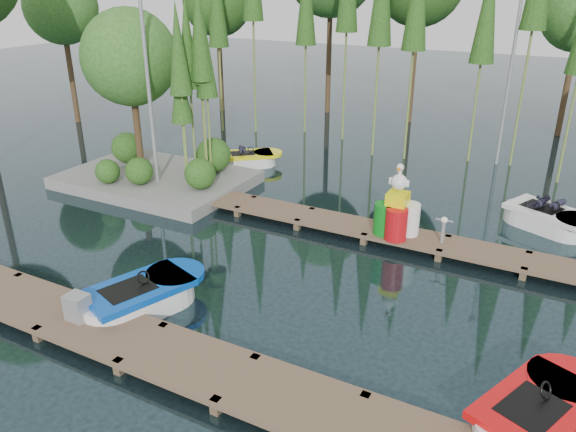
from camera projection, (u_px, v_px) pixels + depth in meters
The scene contains 14 objects.
ground_plane at pixel (262, 258), 14.45m from camera, with size 90.00×90.00×0.00m, color #1D3037.
near_dock at pixel (142, 344), 10.71m from camera, with size 18.00×1.50×0.50m.
far_dock at pixel (337, 223), 15.95m from camera, with size 15.00×1.20×0.50m.
island at pixel (147, 91), 18.57m from camera, with size 6.20×4.20×6.75m.
lamp_island at pixel (146, 62), 17.16m from camera, with size 0.30×0.30×7.25m.
lamp_rear at pixel (514, 50), 19.93m from camera, with size 0.30×0.30×7.25m.
boat_blue at pixel (141, 298), 12.16m from camera, with size 2.18×3.16×0.97m.
boat_red at pixel (538, 416), 8.93m from camera, with size 2.25×3.08×0.95m.
boat_yellow_far at pixel (249, 159), 21.33m from camera, with size 2.55×2.36×1.20m.
boat_white_far at pixel (549, 219), 16.03m from camera, with size 3.06×2.28×1.32m.
utility_cabinet at pixel (78, 307), 11.29m from camera, with size 0.45×0.38×0.55m, color gray.
yellow_barrel at pixel (395, 217), 15.02m from camera, with size 0.60×0.60×0.90m, color #F4EE0C.
drum_cluster at pixel (397, 215), 14.80m from camera, with size 1.15×1.06×1.99m.
seagull_post at pixel (444, 225), 14.44m from camera, with size 0.45×0.24×0.72m.
Camera 1 is at (6.64, -11.00, 6.74)m, focal length 35.00 mm.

